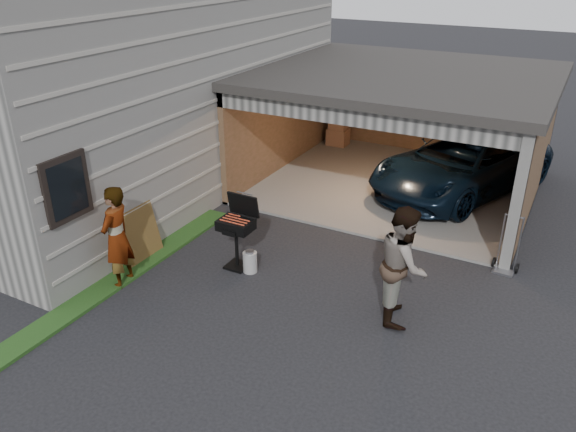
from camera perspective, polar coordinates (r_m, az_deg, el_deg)
name	(u,v)px	position (r m, az deg, el deg)	size (l,w,h in m)	color
ground	(228,308)	(9.66, -6.11, -9.29)	(80.00, 80.00, 0.00)	black
house	(112,69)	(15.15, -17.44, 14.04)	(7.00, 11.00, 5.50)	#474744
groundcover_strip	(86,300)	(10.34, -19.81, -8.08)	(0.50, 8.00, 0.06)	#193814
garage	(405,112)	(14.26, 11.81, 10.34)	(6.80, 6.30, 2.90)	#605E59
minivan	(461,166)	(14.32, 17.19, 4.87)	(2.33, 5.05, 1.40)	black
woman	(117,237)	(10.21, -17.00, -2.09)	(0.69, 0.45, 1.89)	#9EB9C7
man	(403,264)	(9.07, 11.62, -4.83)	(0.96, 0.75, 1.98)	#46261B
bbq_grill	(237,227)	(10.41, -5.22, -1.10)	(0.63, 0.56, 1.41)	black
propane_tank	(250,262)	(10.53, -3.87, -4.69)	(0.27, 0.27, 0.40)	#B6B5B1
plywood_panel	(140,235)	(11.12, -14.84, -1.86)	(0.05, 0.96, 1.08)	#4F391B
hand_truck	(506,261)	(11.27, 21.25, -4.25)	(0.48, 0.37, 1.15)	gray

